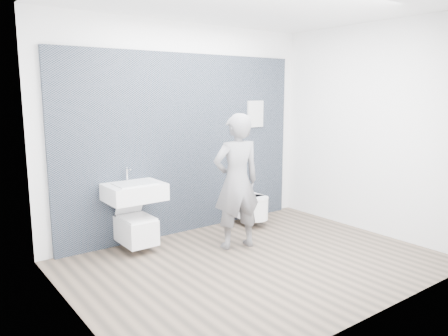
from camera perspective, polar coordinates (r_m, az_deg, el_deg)
ground at (r=5.05m, az=4.17°, el=-12.21°), size 4.00×4.00×0.00m
room_shell at (r=4.68m, az=4.43°, el=7.93°), size 4.00×4.00×4.00m
tile_wall at (r=6.17m, az=-4.88°, el=-8.06°), size 3.60×0.06×2.40m
washbasin at (r=5.32m, az=-11.62°, el=-3.01°), size 0.67×0.50×0.50m
toilet_square at (r=5.44m, az=-11.43°, el=-7.72°), size 0.36×0.53×0.67m
toilet_rounded at (r=6.32m, az=3.47°, el=-5.03°), size 0.36×0.61×0.33m
info_placard at (r=6.81m, az=3.94°, el=-6.31°), size 0.29×0.03×0.39m
visitor at (r=5.29m, az=1.65°, el=-1.80°), size 0.67×0.51×1.65m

